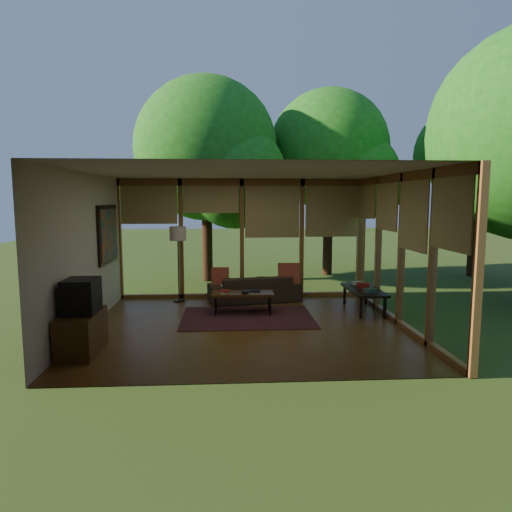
{
  "coord_description": "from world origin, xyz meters",
  "views": [
    {
      "loc": [
        -0.33,
        -7.86,
        2.24
      ],
      "look_at": [
        0.21,
        0.7,
        1.17
      ],
      "focal_mm": 32.0,
      "sensor_mm": 36.0,
      "label": 1
    }
  ],
  "objects": [
    {
      "name": "ct_bowl",
      "position": [
        0.01,
        0.81,
        0.46
      ],
      "size": [
        0.16,
        0.16,
        0.07
      ],
      "primitive_type": "ellipsoid",
      "color": "black",
      "rests_on": "coffee_table"
    },
    {
      "name": "wall_painting",
      "position": [
        -2.71,
        1.4,
        1.55
      ],
      "size": [
        0.06,
        1.35,
        1.15
      ],
      "color": "black",
      "rests_on": "wall_left"
    },
    {
      "name": "media_cabinet",
      "position": [
        -2.47,
        -1.24,
        0.3
      ],
      "size": [
        0.5,
        1.0,
        0.6
      ],
      "primitive_type": "cube",
      "color": "#4D3115",
      "rests_on": "floor"
    },
    {
      "name": "console_book_a",
      "position": [
        2.4,
        0.6,
        0.5
      ],
      "size": [
        0.26,
        0.22,
        0.08
      ],
      "primitive_type": "cube",
      "rotation": [
        0.0,
        0.0,
        0.28
      ],
      "color": "#2C4E3E",
      "rests_on": "side_console"
    },
    {
      "name": "ct_book_lower",
      "position": [
        -0.39,
        0.86,
        0.44
      ],
      "size": [
        0.21,
        0.17,
        0.03
      ],
      "primitive_type": "cube",
      "rotation": [
        0.0,
        0.0,
        0.2
      ],
      "color": "beige",
      "rests_on": "coffee_table"
    },
    {
      "name": "wall_left",
      "position": [
        -2.75,
        0.0,
        1.35
      ],
      "size": [
        0.04,
        5.0,
        2.7
      ],
      "primitive_type": "cube",
      "color": "beige",
      "rests_on": "ground"
    },
    {
      "name": "tree_nw",
      "position": [
        -0.88,
        4.74,
        3.58
      ],
      "size": [
        3.85,
        3.85,
        5.51
      ],
      "color": "#351E13",
      "rests_on": "ground"
    },
    {
      "name": "coffee_table",
      "position": [
        -0.04,
        0.91,
        0.39
      ],
      "size": [
        1.2,
        0.5,
        0.43
      ],
      "color": "#4D3115",
      "rests_on": "floor"
    },
    {
      "name": "sofa",
      "position": [
        0.26,
        2.0,
        0.29
      ],
      "size": [
        2.1,
        1.17,
        0.58
      ],
      "primitive_type": "imported",
      "rotation": [
        0.0,
        0.0,
        3.35
      ],
      "color": "#34281A",
      "rests_on": "floor"
    },
    {
      "name": "exterior_lawn",
      "position": [
        8.0,
        8.0,
        -0.01
      ],
      "size": [
        40.0,
        40.0,
        0.0
      ],
      "primitive_type": "plane",
      "color": "#344F1D",
      "rests_on": "ground"
    },
    {
      "name": "television",
      "position": [
        -2.45,
        -1.24,
        0.85
      ],
      "size": [
        0.45,
        0.55,
        0.5
      ],
      "primitive_type": "cube",
      "color": "black",
      "rests_on": "media_cabinet"
    },
    {
      "name": "pillow_left",
      "position": [
        -0.49,
        1.95,
        0.57
      ],
      "size": [
        0.38,
        0.2,
        0.4
      ],
      "primitive_type": "cube",
      "rotation": [
        -0.21,
        0.0,
        0.0
      ],
      "color": "maroon",
      "rests_on": "sofa"
    },
    {
      "name": "wall_front",
      "position": [
        0.0,
        -2.5,
        1.35
      ],
      "size": [
        5.5,
        0.04,
        2.7
      ],
      "primitive_type": "cube",
      "color": "beige",
      "rests_on": "ground"
    },
    {
      "name": "window_wall_back",
      "position": [
        0.0,
        2.5,
        1.35
      ],
      "size": [
        5.5,
        0.12,
        2.7
      ],
      "primitive_type": "cube",
      "color": "#955E2E",
      "rests_on": "ground"
    },
    {
      "name": "floor_lamp",
      "position": [
        -1.41,
        2.12,
        1.41
      ],
      "size": [
        0.36,
        0.36,
        1.65
      ],
      "color": "black",
      "rests_on": "floor"
    },
    {
      "name": "console_book_b",
      "position": [
        2.4,
        1.05,
        0.51
      ],
      "size": [
        0.28,
        0.23,
        0.11
      ],
      "primitive_type": "cube",
      "rotation": [
        0.0,
        0.0,
        -0.28
      ],
      "color": "maroon",
      "rests_on": "side_console"
    },
    {
      "name": "console_book_c",
      "position": [
        2.4,
        1.45,
        0.49
      ],
      "size": [
        0.26,
        0.21,
        0.06
      ],
      "primitive_type": "cube",
      "rotation": [
        0.0,
        0.0,
        0.26
      ],
      "color": "beige",
      "rests_on": "side_console"
    },
    {
      "name": "ceiling",
      "position": [
        0.0,
        0.0,
        2.7
      ],
      "size": [
        5.5,
        5.5,
        0.0
      ],
      "primitive_type": "plane",
      "rotation": [
        3.14,
        0.0,
        0.0
      ],
      "color": "white",
      "rests_on": "ground"
    },
    {
      "name": "rug",
      "position": [
        0.04,
        0.61,
        0.01
      ],
      "size": [
        2.48,
        1.76,
        0.01
      ],
      "primitive_type": "cube",
      "color": "maroon",
      "rests_on": "floor"
    },
    {
      "name": "pillow_right",
      "position": [
        1.01,
        1.95,
        0.61
      ],
      "size": [
        0.46,
        0.25,
        0.48
      ],
      "primitive_type": "cube",
      "rotation": [
        -0.21,
        0.0,
        0.0
      ],
      "color": "maroon",
      "rests_on": "sofa"
    },
    {
      "name": "ct_book_upper",
      "position": [
        -0.39,
        0.86,
        0.47
      ],
      "size": [
        0.2,
        0.16,
        0.03
      ],
      "primitive_type": "cube",
      "rotation": [
        0.0,
        0.0,
        -0.13
      ],
      "color": "maroon",
      "rests_on": "coffee_table"
    },
    {
      "name": "window_wall_right",
      "position": [
        2.75,
        0.0,
        1.35
      ],
      "size": [
        0.12,
        5.0,
        2.7
      ],
      "primitive_type": "cube",
      "color": "#955E2E",
      "rests_on": "ground"
    },
    {
      "name": "tree_ne",
      "position": [
        2.66,
        5.61,
        3.67
      ],
      "size": [
        3.5,
        3.5,
        5.43
      ],
      "color": "#351E13",
      "rests_on": "ground"
    },
    {
      "name": "tree_far",
      "position": [
        6.5,
        5.0,
        3.46
      ],
      "size": [
        2.91,
        2.91,
        4.94
      ],
      "color": "#351E13",
      "rests_on": "ground"
    },
    {
      "name": "side_console",
      "position": [
        2.4,
        1.0,
        0.41
      ],
      "size": [
        0.6,
        1.4,
        0.46
      ],
      "color": "black",
      "rests_on": "floor"
    },
    {
      "name": "ct_book_side",
      "position": [
        0.21,
        0.99,
        0.44
      ],
      "size": [
        0.22,
        0.18,
        0.03
      ],
      "primitive_type": "cube",
      "rotation": [
        0.0,
        0.0,
        -0.17
      ],
      "color": "black",
      "rests_on": "coffee_table"
    },
    {
      "name": "floor",
      "position": [
        0.0,
        0.0,
        0.0
      ],
      "size": [
        5.5,
        5.5,
        0.0
      ],
      "primitive_type": "plane",
      "color": "brown",
      "rests_on": "ground"
    }
  ]
}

